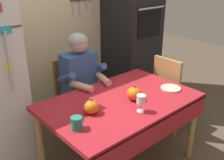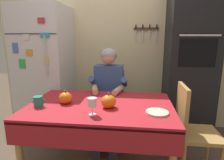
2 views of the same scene
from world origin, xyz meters
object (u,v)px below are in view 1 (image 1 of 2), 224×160
(pumpkin_medium, at_px, (91,107))
(serving_tray, at_px, (171,88))
(seated_person, at_px, (83,81))
(dining_table, at_px, (122,109))
(pumpkin_large, at_px, (134,94))
(chair_behind_person, at_px, (74,94))
(coffee_mug, at_px, (77,123))
(wine_glass, at_px, (141,100))
(wall_oven, at_px, (132,32))
(chair_right_side, at_px, (171,91))

(pumpkin_medium, distance_m, serving_tray, 0.89)
(seated_person, height_order, pumpkin_medium, seated_person)
(dining_table, relative_size, pumpkin_large, 9.72)
(chair_behind_person, bearing_deg, seated_person, -90.00)
(seated_person, distance_m, coffee_mug, 0.91)
(coffee_mug, distance_m, wine_glass, 0.57)
(pumpkin_medium, height_order, serving_tray, pumpkin_medium)
(seated_person, height_order, wine_glass, seated_person)
(coffee_mug, xyz_separation_m, wine_glass, (0.55, -0.14, 0.06))
(seated_person, relative_size, serving_tray, 6.33)
(wall_oven, distance_m, dining_table, 1.45)
(dining_table, distance_m, pumpkin_medium, 0.37)
(dining_table, relative_size, seated_person, 1.12)
(seated_person, relative_size, coffee_mug, 10.95)
(chair_behind_person, height_order, pumpkin_medium, chair_behind_person)
(chair_behind_person, height_order, chair_right_side, same)
(coffee_mug, bearing_deg, dining_table, 10.76)
(wall_oven, relative_size, pumpkin_large, 14.58)
(dining_table, bearing_deg, chair_behind_person, 89.86)
(wall_oven, xyz_separation_m, pumpkin_large, (-0.96, -0.98, -0.25))
(serving_tray, bearing_deg, chair_right_side, 34.30)
(seated_person, height_order, pumpkin_large, seated_person)
(chair_behind_person, relative_size, coffee_mug, 8.18)
(chair_behind_person, relative_size, serving_tray, 4.73)
(pumpkin_medium, bearing_deg, pumpkin_large, -8.52)
(chair_behind_person, bearing_deg, pumpkin_large, -83.87)
(chair_right_side, xyz_separation_m, wine_glass, (-0.92, -0.36, 0.33))
(coffee_mug, distance_m, pumpkin_large, 0.66)
(wall_oven, xyz_separation_m, seated_person, (-1.05, -0.32, -0.31))
(seated_person, distance_m, wine_glass, 0.85)
(chair_behind_person, relative_size, chair_right_side, 1.00)
(chair_right_side, bearing_deg, wall_oven, 79.57)
(chair_right_side, xyz_separation_m, coffee_mug, (-1.47, -0.22, 0.28))
(chair_behind_person, distance_m, serving_tray, 1.10)
(wine_glass, relative_size, pumpkin_medium, 1.10)
(chair_behind_person, height_order, seated_person, seated_person)
(coffee_mug, xyz_separation_m, serving_tray, (1.10, -0.03, -0.04))
(coffee_mug, bearing_deg, wine_glass, -13.97)
(chair_behind_person, bearing_deg, serving_tray, -60.57)
(coffee_mug, distance_m, serving_tray, 1.10)
(dining_table, bearing_deg, wall_oven, 41.31)
(dining_table, height_order, pumpkin_medium, pumpkin_medium)
(coffee_mug, relative_size, wine_glass, 0.76)
(dining_table, height_order, seated_person, seated_person)
(wall_oven, bearing_deg, dining_table, -138.69)
(pumpkin_medium, bearing_deg, wall_oven, 33.32)
(chair_behind_person, relative_size, wine_glass, 6.18)
(serving_tray, bearing_deg, dining_table, 165.02)
(chair_behind_person, relative_size, pumpkin_large, 6.46)
(wall_oven, height_order, wine_glass, wall_oven)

